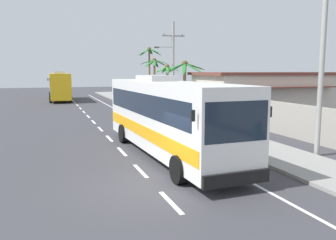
{
  "coord_description": "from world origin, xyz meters",
  "views": [
    {
      "loc": [
        -3.5,
        -11.5,
        4.02
      ],
      "look_at": [
        1.97,
        4.25,
        1.7
      ],
      "focal_mm": 37.73,
      "sensor_mm": 36.0,
      "label": 1
    }
  ],
  "objects": [
    {
      "name": "coach_bus_far_lane",
      "position": [
        -1.66,
        38.7,
        2.06
      ],
      "size": [
        3.01,
        10.59,
        3.96
      ],
      "color": "gold",
      "rests_on": "ground"
    },
    {
      "name": "palm_third",
      "position": [
        10.28,
        36.11,
        5.52
      ],
      "size": [
        3.6,
        3.56,
        7.31
      ],
      "color": "brown",
      "rests_on": "ground"
    },
    {
      "name": "coach_bus_foreground",
      "position": [
        1.92,
        4.28,
        1.98
      ],
      "size": [
        3.3,
        12.38,
        3.8
      ],
      "color": "white",
      "rests_on": "ground"
    },
    {
      "name": "boundary_wall",
      "position": [
        10.6,
        14.0,
        1.04
      ],
      "size": [
        0.24,
        60.0,
        2.08
      ],
      "primitive_type": "cube",
      "color": "#9E998E",
      "rests_on": "ground"
    },
    {
      "name": "pedestrian_near_kerb",
      "position": [
        7.28,
        11.6,
        1.0
      ],
      "size": [
        0.36,
        0.36,
        1.65
      ],
      "rotation": [
        0.0,
        0.0,
        1.19
      ],
      "color": "#75388E",
      "rests_on": "sidewalk_kerb"
    },
    {
      "name": "lane_markings",
      "position": [
        2.07,
        14.93,
        0.0
      ],
      "size": [
        3.57,
        71.63,
        0.01
      ],
      "color": "white",
      "rests_on": "ground"
    },
    {
      "name": "palm_nearest",
      "position": [
        10.42,
        28.88,
        3.4
      ],
      "size": [
        3.31,
        3.21,
        4.84
      ],
      "color": "brown",
      "rests_on": "ground"
    },
    {
      "name": "motorcycle_beside_bus",
      "position": [
        4.32,
        12.35,
        0.67
      ],
      "size": [
        0.56,
        1.96,
        1.67
      ],
      "color": "black",
      "rests_on": "ground"
    },
    {
      "name": "utility_pole_mid",
      "position": [
        8.26,
        21.0,
        4.63
      ],
      "size": [
        3.07,
        0.24,
        8.7
      ],
      "color": "#9E9E99",
      "rests_on": "ground"
    },
    {
      "name": "pedestrian_midwalk",
      "position": [
        5.98,
        18.22,
        1.02
      ],
      "size": [
        0.36,
        0.36,
        1.68
      ],
      "rotation": [
        0.0,
        0.0,
        0.55
      ],
      "color": "navy",
      "rests_on": "sidewalk_kerb"
    },
    {
      "name": "palm_second",
      "position": [
        8.14,
        17.56,
        3.7
      ],
      "size": [
        3.79,
        3.33,
        4.94
      ],
      "color": "brown",
      "rests_on": "ground"
    },
    {
      "name": "ground_plane",
      "position": [
        0.0,
        0.0,
        0.0
      ],
      "size": [
        160.0,
        160.0,
        0.0
      ],
      "primitive_type": "plane",
      "color": "#3A3A3F"
    },
    {
      "name": "utility_pole_nearest",
      "position": [
        8.62,
        1.74,
        5.22
      ],
      "size": [
        1.89,
        0.24,
        10.11
      ],
      "color": "#9E9E99",
      "rests_on": "ground"
    },
    {
      "name": "sidewalk_kerb",
      "position": [
        6.8,
        10.0,
        0.07
      ],
      "size": [
        3.2,
        90.0,
        0.14
      ],
      "primitive_type": "cube",
      "color": "gray",
      "rests_on": "ground"
    },
    {
      "name": "roadside_building",
      "position": [
        14.74,
        14.83,
        1.97
      ],
      "size": [
        12.28,
        7.02,
        3.92
      ],
      "color": "beige",
      "rests_on": "ground"
    },
    {
      "name": "palm_fourth",
      "position": [
        10.18,
        33.38,
        4.21
      ],
      "size": [
        3.69,
        3.81,
        5.71
      ],
      "color": "brown",
      "rests_on": "ground"
    }
  ]
}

